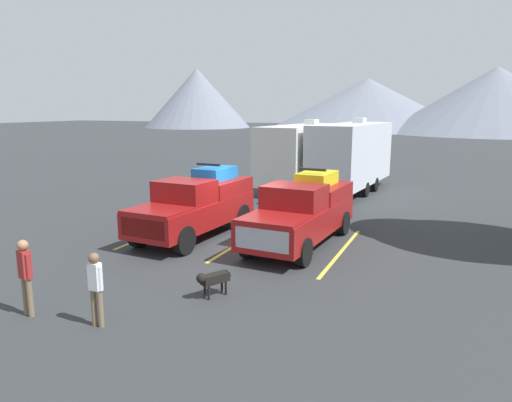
{
  "coord_description": "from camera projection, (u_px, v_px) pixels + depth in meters",
  "views": [
    {
      "loc": [
        6.6,
        -14.39,
        4.53
      ],
      "look_at": [
        0.0,
        1.03,
        1.2
      ],
      "focal_mm": 33.06,
      "sensor_mm": 36.0,
      "label": 1
    }
  ],
  "objects": [
    {
      "name": "person_a",
      "position": [
        25.0,
        272.0,
        10.27
      ],
      "size": [
        0.38,
        0.25,
        1.73
      ],
      "color": "#726047",
      "rests_on": "ground"
    },
    {
      "name": "lot_stripe_c",
      "position": [
        341.0,
        251.0,
        15.11
      ],
      "size": [
        0.12,
        5.5,
        0.01
      ],
      "primitive_type": "cube",
      "color": "gold",
      "rests_on": "ground"
    },
    {
      "name": "pickup_truck_b",
      "position": [
        303.0,
        210.0,
        15.79
      ],
      "size": [
        2.39,
        5.92,
        2.47
      ],
      "color": "maroon",
      "rests_on": "ground"
    },
    {
      "name": "pickup_truck_a",
      "position": [
        197.0,
        204.0,
        16.79
      ],
      "size": [
        2.39,
        5.58,
        2.52
      ],
      "color": "maroon",
      "rests_on": "ground"
    },
    {
      "name": "camper_trailer_b",
      "position": [
        352.0,
        154.0,
        25.28
      ],
      "size": [
        3.12,
        9.02,
        3.99
      ],
      "color": "silver",
      "rests_on": "ground"
    },
    {
      "name": "lot_stripe_b",
      "position": [
        245.0,
        240.0,
        16.43
      ],
      "size": [
        0.12,
        5.5,
        0.01
      ],
      "primitive_type": "cube",
      "color": "gold",
      "rests_on": "ground"
    },
    {
      "name": "lot_stripe_a",
      "position": [
        162.0,
        230.0,
        17.75
      ],
      "size": [
        0.12,
        5.5,
        0.01
      ],
      "primitive_type": "cube",
      "color": "gold",
      "rests_on": "ground"
    },
    {
      "name": "dog",
      "position": [
        212.0,
        279.0,
        11.38
      ],
      "size": [
        0.59,
        0.9,
        0.67
      ],
      "color": "black",
      "rests_on": "ground"
    },
    {
      "name": "ground_plane",
      "position": [
        244.0,
        240.0,
        16.4
      ],
      "size": [
        240.0,
        240.0,
        0.0
      ],
      "primitive_type": "plane",
      "color": "#2D3033"
    },
    {
      "name": "person_b",
      "position": [
        96.0,
        284.0,
        9.76
      ],
      "size": [
        0.36,
        0.22,
        1.61
      ],
      "color": "#726047",
      "rests_on": "ground"
    },
    {
      "name": "mountain_ridge",
      "position": [
        428.0,
        102.0,
        92.26
      ],
      "size": [
        123.49,
        47.67,
        13.45
      ],
      "color": "slate",
      "rests_on": "ground"
    },
    {
      "name": "camper_trailer_a",
      "position": [
        303.0,
        153.0,
        26.35
      ],
      "size": [
        3.2,
        8.93,
        3.88
      ],
      "color": "silver",
      "rests_on": "ground"
    }
  ]
}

